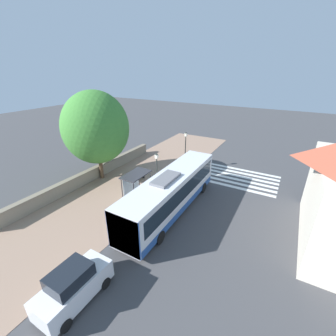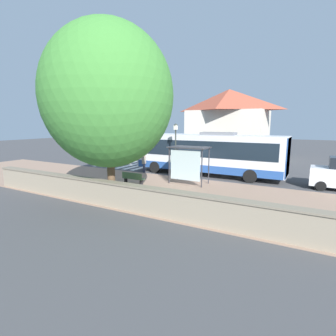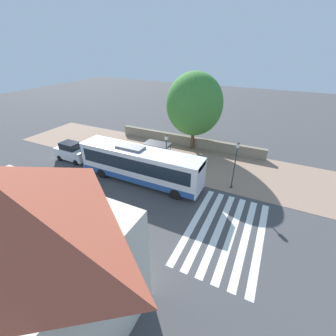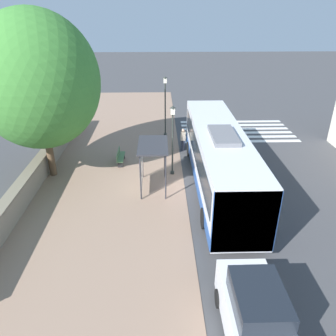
{
  "view_description": "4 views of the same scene",
  "coord_description": "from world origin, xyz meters",
  "px_view_note": "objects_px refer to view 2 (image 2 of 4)",
  "views": [
    {
      "loc": [
        9.59,
        -15.1,
        11.29
      ],
      "look_at": [
        0.03,
        1.73,
        2.65
      ],
      "focal_mm": 24.0,
      "sensor_mm": 36.0,
      "label": 1
    },
    {
      "loc": [
        -18.63,
        -8.67,
        4.33
      ],
      "look_at": [
        -1.57,
        0.98,
        0.96
      ],
      "focal_mm": 28.0,
      "sensor_mm": 36.0,
      "label": 2
    },
    {
      "loc": [
        17.72,
        10.06,
        11.99
      ],
      "look_at": [
        0.48,
        1.56,
        1.38
      ],
      "focal_mm": 24.0,
      "sensor_mm": 36.0,
      "label": 3
    },
    {
      "loc": [
        -1.41,
        -17.21,
        9.4
      ],
      "look_at": [
        -0.96,
        -0.72,
        1.17
      ],
      "focal_mm": 35.0,
      "sensor_mm": 36.0,
      "label": 4
    }
  ],
  "objects_px": {
    "bench": "(133,178)",
    "shade_tree": "(108,96)",
    "street_lamp_far": "(107,141)",
    "bus": "(207,153)",
    "pedestrian": "(144,162)",
    "street_lamp_near": "(176,146)",
    "bus_shelter": "(188,154)"
  },
  "relations": [
    {
      "from": "bench",
      "to": "shade_tree",
      "type": "height_order",
      "value": "shade_tree"
    },
    {
      "from": "bus",
      "to": "shade_tree",
      "type": "relative_size",
      "value": 1.32
    },
    {
      "from": "pedestrian",
      "to": "street_lamp_far",
      "type": "xyz_separation_m",
      "value": [
        -1.19,
        3.13,
        1.79
      ]
    },
    {
      "from": "bench",
      "to": "street_lamp_far",
      "type": "height_order",
      "value": "street_lamp_far"
    },
    {
      "from": "street_lamp_far",
      "to": "shade_tree",
      "type": "xyz_separation_m",
      "value": [
        -7.04,
        -6.67,
        2.96
      ]
    },
    {
      "from": "street_lamp_far",
      "to": "bus_shelter",
      "type": "bearing_deg",
      "value": -96.71
    },
    {
      "from": "bus",
      "to": "street_lamp_far",
      "type": "distance_m",
      "value": 8.9
    },
    {
      "from": "bench",
      "to": "street_lamp_near",
      "type": "height_order",
      "value": "street_lamp_near"
    },
    {
      "from": "pedestrian",
      "to": "bench",
      "type": "distance_m",
      "value": 4.73
    },
    {
      "from": "pedestrian",
      "to": "street_lamp_near",
      "type": "bearing_deg",
      "value": -103.85
    },
    {
      "from": "bus",
      "to": "bus_shelter",
      "type": "xyz_separation_m",
      "value": [
        -3.76,
        -0.02,
        0.31
      ]
    },
    {
      "from": "bus_shelter",
      "to": "street_lamp_near",
      "type": "height_order",
      "value": "street_lamp_near"
    },
    {
      "from": "bus",
      "to": "pedestrian",
      "type": "bearing_deg",
      "value": 106.59
    },
    {
      "from": "bus_shelter",
      "to": "street_lamp_near",
      "type": "bearing_deg",
      "value": 52.57
    },
    {
      "from": "pedestrian",
      "to": "bench",
      "type": "xyz_separation_m",
      "value": [
        -4.27,
        -1.99,
        -0.48
      ]
    },
    {
      "from": "street_lamp_near",
      "to": "shade_tree",
      "type": "distance_m",
      "value": 7.99
    },
    {
      "from": "bus",
      "to": "street_lamp_far",
      "type": "xyz_separation_m",
      "value": [
        -2.77,
        8.41,
        0.88
      ]
    },
    {
      "from": "bench",
      "to": "street_lamp_far",
      "type": "xyz_separation_m",
      "value": [
        3.08,
        5.11,
        2.27
      ]
    },
    {
      "from": "bus_shelter",
      "to": "street_lamp_far",
      "type": "height_order",
      "value": "street_lamp_far"
    },
    {
      "from": "bench",
      "to": "street_lamp_far",
      "type": "distance_m",
      "value": 6.39
    },
    {
      "from": "bus",
      "to": "bus_shelter",
      "type": "height_order",
      "value": "bus"
    },
    {
      "from": "pedestrian",
      "to": "street_lamp_near",
      "type": "height_order",
      "value": "street_lamp_near"
    },
    {
      "from": "bus",
      "to": "street_lamp_near",
      "type": "distance_m",
      "value": 3.05
    },
    {
      "from": "bench",
      "to": "street_lamp_far",
      "type": "bearing_deg",
      "value": 58.97
    },
    {
      "from": "bus_shelter",
      "to": "bench",
      "type": "height_order",
      "value": "bus_shelter"
    },
    {
      "from": "bus",
      "to": "pedestrian",
      "type": "relative_size",
      "value": 7.58
    },
    {
      "from": "pedestrian",
      "to": "street_lamp_far",
      "type": "bearing_deg",
      "value": 110.84
    },
    {
      "from": "bus_shelter",
      "to": "bench",
      "type": "bearing_deg",
      "value": 122.11
    },
    {
      "from": "bus",
      "to": "bus_shelter",
      "type": "distance_m",
      "value": 3.77
    },
    {
      "from": "bus_shelter",
      "to": "street_lamp_far",
      "type": "xyz_separation_m",
      "value": [
        0.99,
        8.44,
        0.57
      ]
    },
    {
      "from": "pedestrian",
      "to": "shade_tree",
      "type": "height_order",
      "value": "shade_tree"
    },
    {
      "from": "bench",
      "to": "street_lamp_near",
      "type": "distance_m",
      "value": 4.29
    }
  ]
}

